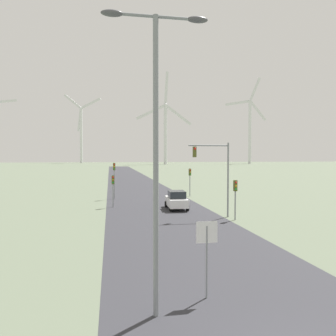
{
  "coord_description": "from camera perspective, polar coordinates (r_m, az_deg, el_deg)",
  "views": [
    {
      "loc": [
        -4.63,
        -6.24,
        5.23
      ],
      "look_at": [
        0.0,
        19.69,
        4.31
      ],
      "focal_mm": 35.0,
      "sensor_mm": 36.0,
      "label": 1
    }
  ],
  "objects": [
    {
      "name": "road_surface",
      "position": [
        54.69,
        -5.23,
        -3.48
      ],
      "size": [
        10.0,
        240.0,
        0.01
      ],
      "color": "#2D2D33",
      "rests_on": "ground"
    },
    {
      "name": "streetlamp",
      "position": [
        10.62,
        -2.14,
        7.1
      ],
      "size": [
        3.45,
        0.32,
        9.79
      ],
      "color": "gray",
      "rests_on": "ground"
    },
    {
      "name": "stop_sign_near",
      "position": [
        12.43,
        6.77,
        -13.07
      ],
      "size": [
        0.81,
        0.07,
        2.86
      ],
      "color": "gray",
      "rests_on": "ground"
    },
    {
      "name": "traffic_light_post_near_left",
      "position": [
        34.11,
        -9.56,
        -2.74
      ],
      "size": [
        0.28,
        0.34,
        3.29
      ],
      "color": "gray",
      "rests_on": "ground"
    },
    {
      "name": "traffic_light_post_near_right",
      "position": [
        27.53,
        11.65,
        -3.91
      ],
      "size": [
        0.28,
        0.34,
        3.29
      ],
      "color": "gray",
      "rests_on": "ground"
    },
    {
      "name": "traffic_light_post_mid_left",
      "position": [
        40.74,
        -9.35,
        -0.82
      ],
      "size": [
        0.28,
        0.33,
        4.45
      ],
      "color": "gray",
      "rests_on": "ground"
    },
    {
      "name": "traffic_light_post_mid_right",
      "position": [
        43.0,
        3.84,
        -1.4
      ],
      "size": [
        0.28,
        0.33,
        3.65
      ],
      "color": "gray",
      "rests_on": "ground"
    },
    {
      "name": "traffic_light_mast_overhead",
      "position": [
        28.26,
        8.23,
        0.43
      ],
      "size": [
        3.58,
        0.35,
        6.42
      ],
      "color": "gray",
      "rests_on": "ground"
    },
    {
      "name": "car_approaching",
      "position": [
        32.69,
        1.49,
        -5.58
      ],
      "size": [
        2.01,
        4.19,
        1.83
      ],
      "color": "white",
      "rests_on": "ground"
    },
    {
      "name": "wind_turbine_left",
      "position": [
        271.84,
        -14.89,
        6.54
      ],
      "size": [
        29.87,
        14.03,
        55.71
      ],
      "color": "silver",
      "rests_on": "ground"
    },
    {
      "name": "wind_turbine_center",
      "position": [
        219.69,
        -0.45,
        7.27
      ],
      "size": [
        38.59,
        7.94,
        61.72
      ],
      "color": "silver",
      "rests_on": "ground"
    },
    {
      "name": "wind_turbine_right",
      "position": [
        250.16,
        14.07,
        7.22
      ],
      "size": [
        28.92,
        8.35,
        63.15
      ],
      "color": "silver",
      "rests_on": "ground"
    }
  ]
}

